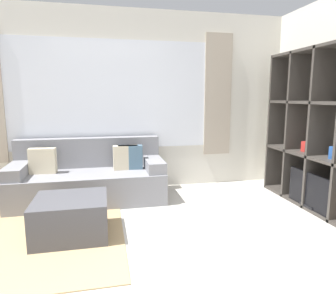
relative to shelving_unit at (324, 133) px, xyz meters
name	(u,v)px	position (x,y,z in m)	size (l,w,h in m)	color
wall_back	(111,101)	(-2.58, 1.39, 0.38)	(6.69, 0.11, 2.70)	silver
area_rug	(10,236)	(-3.68, -0.06, -0.97)	(2.30, 2.16, 0.01)	tan
shelving_unit	(324,133)	(0.00, 0.00, 0.00)	(0.40, 1.88, 2.03)	silver
couch_main	(90,178)	(-2.91, 0.93, -0.67)	(2.02, 0.84, 0.84)	gray
ottoman	(71,217)	(-3.05, -0.19, -0.77)	(0.72, 0.65, 0.41)	#47474C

